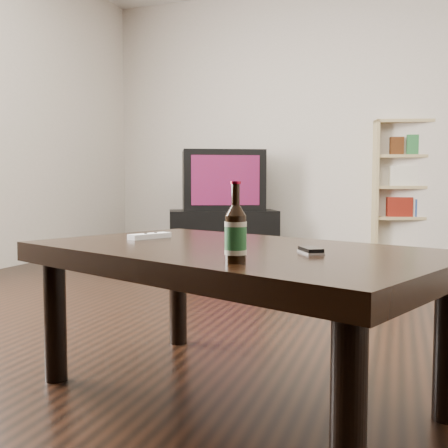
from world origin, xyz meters
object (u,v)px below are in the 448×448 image
(tv, at_px, (223,181))
(beer_bottle, at_px, (236,234))
(tv_stand, at_px, (223,231))
(coffee_table, at_px, (233,267))
(remote, at_px, (150,236))
(bookshelf, at_px, (406,185))
(phone, at_px, (311,250))

(tv, height_order, beer_bottle, tv)
(tv_stand, relative_size, beer_bottle, 5.40)
(coffee_table, height_order, beer_bottle, beer_bottle)
(tv, xyz_separation_m, beer_bottle, (1.32, -3.81, -0.18))
(tv, height_order, remote, tv)
(beer_bottle, height_order, remote, beer_bottle)
(tv_stand, distance_m, tv, 0.51)
(tv, xyz_separation_m, remote, (0.85, -3.34, -0.24))
(bookshelf, xyz_separation_m, phone, (-0.29, -4.14, -0.20))
(beer_bottle, bearing_deg, tv, 109.14)
(tv_stand, distance_m, coffee_table, 3.70)
(bookshelf, height_order, remote, bookshelf)
(bookshelf, xyz_separation_m, remote, (-0.90, -3.91, -0.20))
(beer_bottle, height_order, phone, beer_bottle)
(bookshelf, distance_m, beer_bottle, 4.40)
(coffee_table, xyz_separation_m, remote, (-0.36, 0.15, 0.07))
(tv_stand, height_order, tv, tv)
(bookshelf, distance_m, remote, 4.02)
(tv_stand, distance_m, remote, 3.46)
(tv, distance_m, phone, 3.87)
(tv, distance_m, coffee_table, 3.71)
(tv, relative_size, remote, 5.61)
(beer_bottle, bearing_deg, bookshelf, 84.32)
(coffee_table, xyz_separation_m, beer_bottle, (0.11, -0.32, 0.13))
(coffee_table, bearing_deg, bookshelf, 82.38)
(remote, bearing_deg, beer_bottle, -19.02)
(tv, relative_size, coffee_table, 0.64)
(tv, distance_m, remote, 3.45)
(bookshelf, relative_size, beer_bottle, 6.66)
(bookshelf, distance_m, phone, 4.15)
(phone, bearing_deg, remote, 129.55)
(bookshelf, xyz_separation_m, beer_bottle, (-0.44, -4.38, -0.14))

